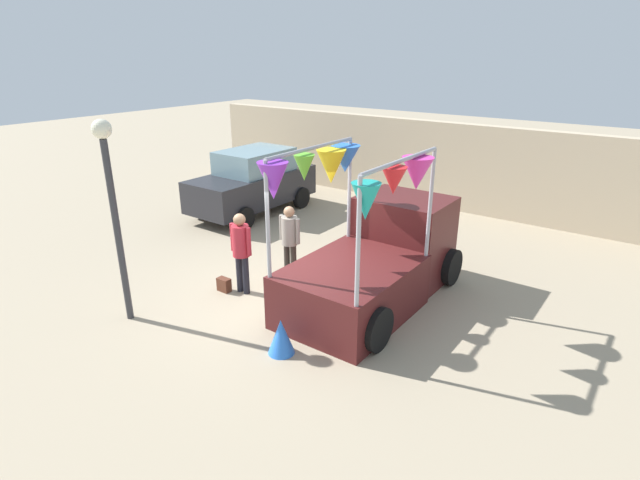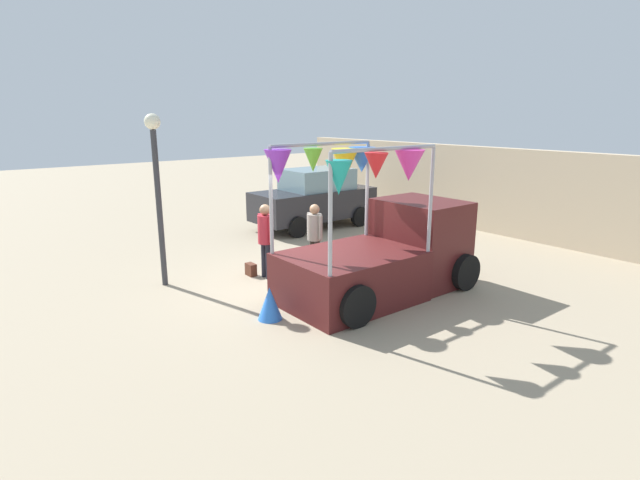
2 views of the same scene
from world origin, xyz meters
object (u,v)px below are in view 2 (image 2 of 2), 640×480
object	(u,v)px
vendor_truck	(387,248)
person_vendor	(315,232)
parked_car	(315,198)
street_lamp	(157,175)
person_customer	(266,234)
folded_kite_bundle_azure	(270,303)
handbag	(251,270)

from	to	relation	value
vendor_truck	person_vendor	distance (m)	1.97
parked_car	street_lamp	xyz separation A→B (m)	(2.52, -6.00, 1.43)
vendor_truck	parked_car	size ratio (longest dim) A/B	1.03
parked_car	person_vendor	xyz separation A→B (m)	(3.78, -2.90, 0.01)
person_vendor	street_lamp	distance (m)	3.64
parked_car	street_lamp	distance (m)	6.67
person_customer	person_vendor	world-z (taller)	person_customer
person_customer	person_vendor	xyz separation A→B (m)	(0.31, 1.12, -0.05)
person_vendor	parked_car	bearing A→B (deg)	142.56
person_vendor	folded_kite_bundle_azure	size ratio (longest dim) A/B	2.66
vendor_truck	handbag	xyz separation A→B (m)	(-2.60, -1.70, -0.77)
handbag	folded_kite_bundle_azure	size ratio (longest dim) A/B	0.47
person_vendor	street_lamp	xyz separation A→B (m)	(-1.26, -3.10, 1.41)
vendor_truck	handbag	bearing A→B (deg)	-146.76
person_vendor	handbag	world-z (taller)	person_vendor
folded_kite_bundle_azure	street_lamp	bearing A→B (deg)	-165.33
vendor_truck	street_lamp	bearing A→B (deg)	-132.53
person_customer	folded_kite_bundle_azure	xyz separation A→B (m)	(2.03, -1.20, -0.71)
person_customer	handbag	world-z (taller)	person_customer
street_lamp	folded_kite_bundle_azure	xyz separation A→B (m)	(2.98, 0.78, -2.07)
person_customer	street_lamp	size ratio (longest dim) A/B	0.47
parked_car	folded_kite_bundle_azure	distance (m)	7.61
person_customer	folded_kite_bundle_azure	size ratio (longest dim) A/B	2.79
folded_kite_bundle_azure	vendor_truck	bearing A→B (deg)	85.38
person_customer	handbag	xyz separation A→B (m)	(-0.35, -0.20, -0.87)
handbag	street_lamp	xyz separation A→B (m)	(-0.60, -1.78, 2.23)
street_lamp	person_vendor	bearing A→B (deg)	67.90
parked_car	folded_kite_bundle_azure	xyz separation A→B (m)	(5.50, -5.22, -0.64)
folded_kite_bundle_azure	handbag	bearing A→B (deg)	157.15
vendor_truck	person_customer	world-z (taller)	vendor_truck
person_vendor	person_customer	bearing A→B (deg)	-105.53
handbag	vendor_truck	bearing A→B (deg)	33.24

